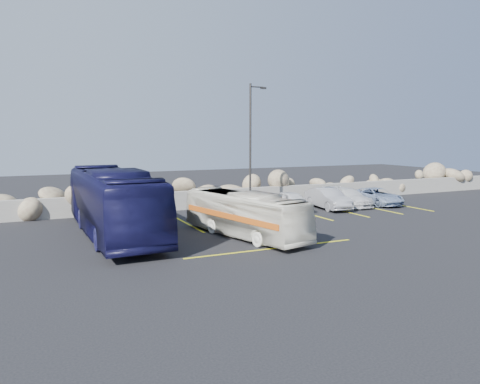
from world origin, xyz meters
name	(u,v)px	position (x,y,z in m)	size (l,w,h in m)	color
ground	(295,247)	(0.00, 0.00, 0.00)	(90.00, 90.00, 0.00)	black
seawall	(200,199)	(0.00, 12.00, 0.60)	(60.00, 0.40, 1.20)	gray
riprap_pile	(193,187)	(0.00, 13.20, 1.30)	(54.00, 2.80, 2.60)	#876F58
parking_lines	(313,219)	(4.64, 5.57, 0.01)	(18.16, 9.36, 0.01)	yellow
lamppost	(251,144)	(2.56, 9.50, 4.30)	(1.14, 0.18, 8.00)	#302D2A
vintage_bus	(244,214)	(-1.08, 2.90, 1.08)	(1.82, 7.76, 2.16)	white
tour_coach	(113,202)	(-6.64, 5.91, 1.61)	(2.71, 11.59, 3.23)	#101035
car_a	(292,201)	(5.11, 8.65, 0.61)	(1.44, 3.58, 1.22)	silver
car_b	(328,199)	(7.60, 8.26, 0.68)	(1.44, 4.12, 1.36)	#9E9EA2
car_c	(348,197)	(9.57, 8.72, 0.61)	(1.71, 4.20, 1.22)	silver
car_d	(377,196)	(11.82, 8.38, 0.58)	(1.93, 4.18, 1.16)	#7D91B2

